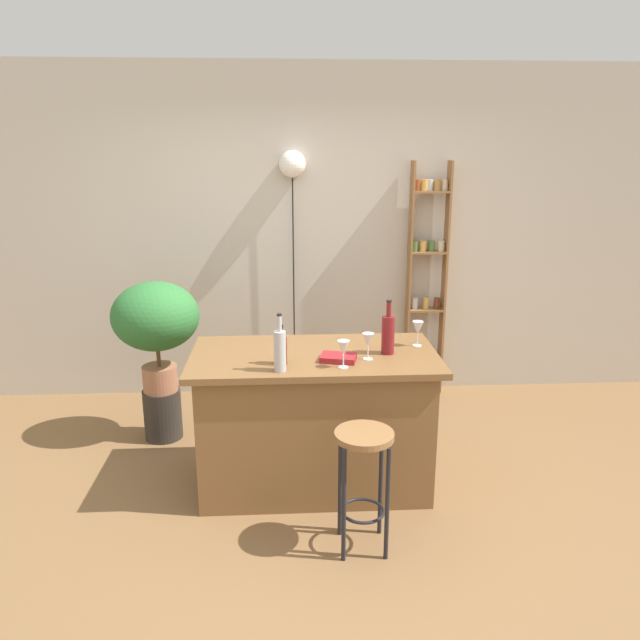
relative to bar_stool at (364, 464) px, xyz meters
name	(u,v)px	position (x,y,z in m)	size (l,w,h in m)	color
ground	(317,506)	(-0.23, 0.40, -0.51)	(12.00, 12.00, 0.00)	brown
back_wall	(305,235)	(-0.23, 2.35, 0.89)	(6.40, 0.10, 2.80)	#BCB2A3
kitchen_counter	(314,419)	(-0.23, 0.70, -0.06)	(1.54, 0.81, 0.89)	brown
bar_stool	(364,464)	(0.00, 0.00, 0.00)	(0.32, 0.32, 0.69)	black
spice_shelf	(427,277)	(0.82, 2.21, 0.55)	(0.33, 0.14, 2.02)	olive
plant_stool	(163,414)	(-1.34, 1.40, -0.32)	(0.28, 0.28, 0.38)	#2D2823
potted_plant	(156,320)	(-1.34, 1.40, 0.42)	(0.63, 0.57, 0.83)	#A86B4C
bottle_sauce_amber	(281,350)	(-0.43, 0.52, 0.47)	(0.07, 0.07, 0.24)	#5B2319
bottle_wine_red	(388,333)	(0.23, 0.68, 0.51)	(0.08, 0.08, 0.34)	maroon
bottle_olive_oil	(280,350)	(-0.44, 0.41, 0.51)	(0.07, 0.07, 0.34)	#B2B2B7
wine_glass_left	(368,341)	(0.09, 0.58, 0.50)	(0.07, 0.07, 0.16)	silver
wine_glass_center	(343,348)	(-0.07, 0.44, 0.50)	(0.07, 0.07, 0.16)	silver
wine_glass_right	(418,328)	(0.44, 0.82, 0.50)	(0.07, 0.07, 0.16)	silver
cookbook	(338,358)	(-0.09, 0.56, 0.40)	(0.21, 0.15, 0.04)	maroon
pendant_globe_light	(292,167)	(-0.33, 2.24, 1.46)	(0.22, 0.22, 2.11)	black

